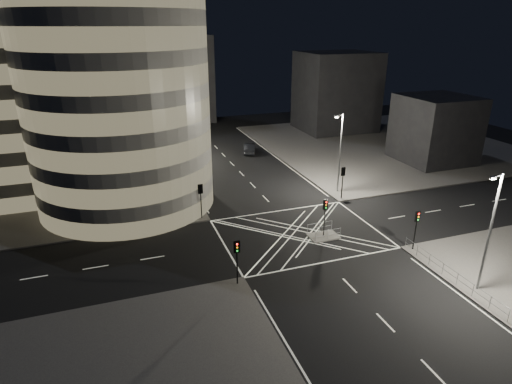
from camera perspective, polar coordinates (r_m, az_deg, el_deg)
name	(u,v)px	position (r m, az deg, el deg)	size (l,w,h in m)	color
ground	(299,234)	(44.80, 5.81, -5.53)	(120.00, 120.00, 0.00)	black
sidewalk_far_left	(27,180)	(67.14, -28.26, 1.40)	(42.00, 42.00, 0.15)	#4B4947
sidewalk_far_right	(383,144)	(80.74, 16.63, 6.19)	(42.00, 42.00, 0.15)	#4B4947
central_island	(323,236)	(44.40, 8.98, -5.85)	(3.00, 2.00, 0.15)	slate
office_tower_curved	(74,94)	(55.30, -23.12, 11.95)	(30.00, 29.00, 27.20)	gray
office_block_rear	(73,83)	(78.60, -23.18, 13.25)	(24.00, 16.00, 22.00)	gray
building_right_far	(336,92)	(88.34, 10.61, 13.03)	(14.00, 12.00, 15.00)	black
building_right_near	(435,129)	(71.89, 22.75, 7.76)	(10.00, 10.00, 10.00)	black
building_far_end	(169,80)	(95.54, -11.48, 14.42)	(18.00, 8.00, 18.00)	black
tree_a	(181,176)	(48.11, -10.03, 2.14)	(4.58, 4.58, 7.07)	black
tree_b	(172,158)	(53.67, -11.15, 4.43)	(4.31, 4.31, 7.20)	black
tree_c	(165,152)	(59.61, -11.99, 5.29)	(3.64, 3.64, 6.01)	black
tree_d	(159,136)	(65.19, -12.79, 7.26)	(4.40, 4.40, 7.14)	black
tree_e	(155,131)	(71.15, -13.37, 7.86)	(4.28, 4.28, 6.42)	black
traffic_signal_fl	(201,195)	(46.94, -7.39, -0.38)	(0.55, 0.22, 4.00)	black
traffic_signal_nl	(237,254)	(35.02, -2.56, -8.30)	(0.55, 0.22, 4.00)	black
traffic_signal_fr	(343,177)	(53.04, 11.51, 1.99)	(0.55, 0.22, 4.00)	black
traffic_signal_nr	(417,223)	(42.86, 20.63, -3.89)	(0.55, 0.22, 4.00)	black
traffic_signal_island	(325,211)	(43.18, 9.20, -2.50)	(0.55, 0.22, 4.00)	black
street_lamp_left_near	(185,159)	(50.79, -9.50, 4.37)	(1.25, 0.25, 10.00)	slate
street_lamp_left_far	(163,126)	(68.03, -12.27, 8.58)	(1.25, 0.25, 10.00)	slate
street_lamp_right_far	(340,151)	(54.36, 11.13, 5.41)	(1.25, 0.25, 10.00)	slate
street_lamp_right_near	(490,230)	(37.66, 28.72, -4.42)	(1.25, 0.25, 10.00)	slate
railing_near_right	(450,274)	(40.13, 24.44, -9.89)	(0.06, 11.70, 1.10)	slate
railing_island_south	(328,235)	(43.42, 9.58, -5.63)	(2.80, 0.06, 1.10)	slate
railing_island_north	(320,227)	(44.83, 8.49, -4.65)	(2.80, 0.06, 1.10)	slate
sedan	(249,148)	(71.82, -0.89, 5.87)	(1.76, 5.04, 1.66)	black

